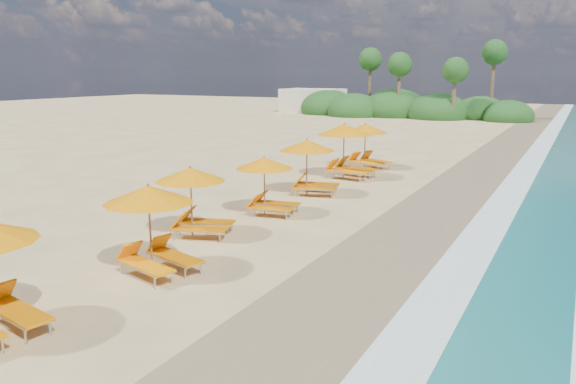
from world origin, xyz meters
The scene contains 11 objects.
ground centered at (0.00, 0.00, 0.00)m, with size 160.00×160.00×0.00m, color #D4B97C.
wet_sand centered at (4.00, 0.00, 0.01)m, with size 4.00×160.00×0.01m, color #8D7A54.
surf_foam centered at (6.70, 0.00, 0.03)m, with size 4.00×160.00×0.01m.
station_2 centered at (-1.08, -4.90, 1.24)m, with size 2.75×2.66×2.21m.
station_3 centered at (-2.12, -1.83, 1.19)m, with size 2.70×2.64×2.13m.
station_4 centered at (-1.50, 1.41, 1.14)m, with size 2.42×2.31×2.04m.
station_5 centered at (-1.61, 5.00, 1.26)m, with size 2.81×2.72×2.25m.
station_6 centered at (-1.68, 9.03, 1.43)m, with size 2.94×2.77×2.55m.
station_7 centered at (-1.79, 12.00, 1.29)m, with size 3.02×3.00×2.30m.
treeline centered at (-9.94, 45.51, 1.00)m, with size 25.80×8.80×9.74m.
beach_building centered at (-22.00, 48.00, 1.40)m, with size 7.00×5.00×2.80m, color beige.
Camera 1 is at (7.91, -14.91, 4.83)m, focal length 34.91 mm.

